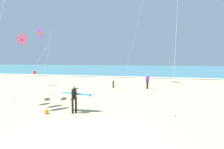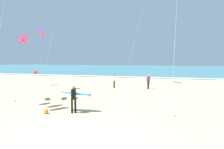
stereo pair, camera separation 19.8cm
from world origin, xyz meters
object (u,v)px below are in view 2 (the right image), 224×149
(surfer_lead, at_px, (75,95))
(beach_ball, at_px, (46,111))
(bystander_white_top, at_px, (114,81))
(lifeguard_flag, at_px, (34,79))
(kite_delta_violet_near, at_px, (42,33))
(kite_delta_rose_high, at_px, (23,39))
(bystander_purple_top, at_px, (148,82))

(surfer_lead, bearing_deg, beach_ball, -154.11)
(bystander_white_top, relative_size, beach_ball, 5.68)
(bystander_white_top, bearing_deg, surfer_lead, -89.41)
(surfer_lead, xyz_separation_m, lifeguard_flag, (-7.52, 6.25, 0.22))
(kite_delta_violet_near, height_order, lifeguard_flag, kite_delta_violet_near)
(kite_delta_violet_near, bearing_deg, lifeguard_flag, -113.72)
(kite_delta_rose_high, relative_size, lifeguard_flag, 2.99)
(bystander_white_top, distance_m, beach_ball, 11.03)
(bystander_white_top, xyz_separation_m, beach_ball, (-1.42, -10.92, -0.67))
(lifeguard_flag, bearing_deg, kite_delta_rose_high, 141.25)
(surfer_lead, distance_m, bystander_purple_top, 11.19)
(kite_delta_rose_high, height_order, bystander_white_top, kite_delta_rose_high)
(kite_delta_rose_high, bearing_deg, bystander_white_top, 5.89)
(kite_delta_rose_high, distance_m, bystander_white_top, 11.97)
(bystander_white_top, xyz_separation_m, lifeguard_flag, (-7.42, -3.93, 0.45))
(kite_delta_rose_high, height_order, beach_ball, kite_delta_rose_high)
(beach_ball, bearing_deg, bystander_white_top, 82.56)
(beach_ball, bearing_deg, bystander_purple_top, 65.47)
(surfer_lead, distance_m, kite_delta_violet_near, 11.23)
(kite_delta_rose_high, relative_size, bystander_purple_top, 3.95)
(surfer_lead, height_order, bystander_white_top, surfer_lead)
(kite_delta_violet_near, height_order, kite_delta_rose_high, kite_delta_violet_near)
(bystander_purple_top, xyz_separation_m, bystander_white_top, (-3.74, -0.41, 0.00))
(surfer_lead, bearing_deg, lifeguard_flag, 140.30)
(bystander_white_top, bearing_deg, kite_delta_violet_near, -156.53)
(surfer_lead, height_order, bystander_purple_top, surfer_lead)
(lifeguard_flag, bearing_deg, bystander_purple_top, 21.23)
(kite_delta_violet_near, distance_m, bystander_white_top, 9.26)
(kite_delta_rose_high, height_order, bystander_purple_top, kite_delta_rose_high)
(bystander_purple_top, bearing_deg, kite_delta_rose_high, -174.02)
(surfer_lead, relative_size, kite_delta_violet_near, 0.33)
(kite_delta_violet_near, bearing_deg, bystander_white_top, 23.47)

